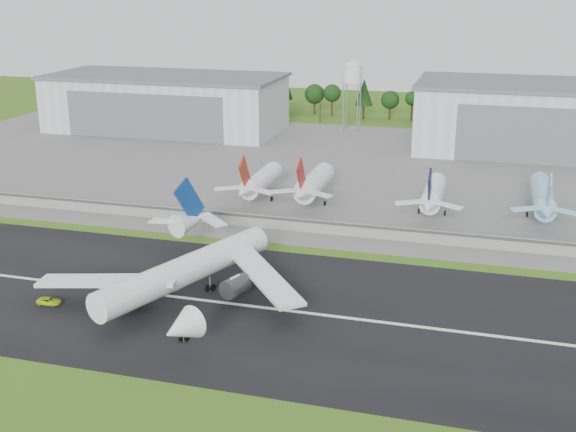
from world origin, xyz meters
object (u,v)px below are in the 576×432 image
(ground_vehicle, at_px, (49,301))
(parked_jet_red_a, at_px, (258,182))
(parked_jet_navy, at_px, (432,195))
(main_airliner, at_px, (186,277))
(parked_jet_skyblue, at_px, (543,198))
(parked_jet_red_b, at_px, (312,185))

(ground_vehicle, bearing_deg, parked_jet_red_a, -18.07)
(ground_vehicle, bearing_deg, parked_jet_navy, -45.90)
(main_airliner, height_order, parked_jet_skyblue, main_airliner)
(ground_vehicle, height_order, parked_jet_red_a, parked_jet_red_a)
(ground_vehicle, bearing_deg, main_airliner, -74.07)
(parked_jet_red_b, xyz_separation_m, parked_jet_navy, (33.17, -0.05, -0.32))
(main_airliner, bearing_deg, parked_jet_red_a, -62.83)
(ground_vehicle, bearing_deg, parked_jet_skyblue, -54.12)
(ground_vehicle, xyz_separation_m, parked_jet_skyblue, (95.34, 81.37, 5.25))
(parked_jet_skyblue, bearing_deg, parked_jet_navy, -169.93)
(parked_jet_skyblue, bearing_deg, parked_jet_red_b, -175.38)
(ground_vehicle, xyz_separation_m, parked_jet_red_b, (33.92, 76.40, 5.52))
(main_airliner, bearing_deg, ground_vehicle, 41.85)
(parked_jet_navy, distance_m, parked_jet_skyblue, 28.70)
(parked_jet_red_b, bearing_deg, parked_jet_red_a, -179.77)
(parked_jet_red_a, relative_size, parked_jet_skyblue, 0.84)
(main_airliner, xyz_separation_m, parked_jet_skyblue, (70.20, 71.95, 1.12))
(main_airliner, xyz_separation_m, ground_vehicle, (-25.15, -9.42, -4.14))
(parked_jet_red_b, bearing_deg, parked_jet_navy, -0.09)
(main_airliner, height_order, ground_vehicle, main_airliner)
(main_airliner, xyz_separation_m, parked_jet_red_a, (-6.86, 66.92, 1.02))
(main_airliner, distance_m, ground_vehicle, 27.17)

